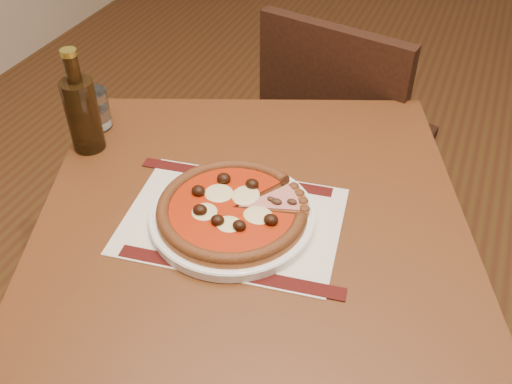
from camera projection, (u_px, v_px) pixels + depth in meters
table at (252, 247)px, 1.15m from camera, size 1.04×1.04×0.75m
chair_far at (341, 135)px, 1.70m from camera, size 0.49×0.49×0.89m
placemat at (233, 220)px, 1.06m from camera, size 0.43×0.33×0.00m
plate at (232, 216)px, 1.05m from camera, size 0.31×0.31×0.02m
pizza at (232, 209)px, 1.04m from camera, size 0.28×0.28×0.04m
ham_slice at (280, 199)px, 1.07m from camera, size 0.12×0.11×0.02m
water_glass at (93, 109)px, 1.27m from camera, size 0.09×0.09×0.09m
bottle at (82, 112)px, 1.18m from camera, size 0.07×0.07×0.23m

